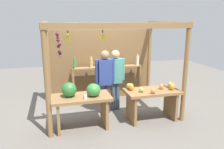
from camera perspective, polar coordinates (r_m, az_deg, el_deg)
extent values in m
plane|color=slate|center=(5.78, -0.49, -9.17)|extent=(12.00, 12.00, 0.00)
cylinder|color=olive|center=(4.35, -16.32, -2.17)|extent=(0.10, 0.10, 2.22)
cylinder|color=olive|center=(5.15, 18.24, 0.19)|extent=(0.10, 0.10, 2.22)
cylinder|color=olive|center=(6.22, -15.98, 2.66)|extent=(0.10, 0.10, 2.22)
cylinder|color=olive|center=(6.81, 9.52, 3.96)|extent=(0.10, 0.10, 2.22)
cube|color=olive|center=(4.38, 2.62, 12.41)|extent=(3.03, 0.12, 0.12)
cube|color=olive|center=(5.15, -16.92, 12.08)|extent=(0.12, 2.03, 0.12)
cube|color=olive|center=(5.85, 13.87, 12.45)|extent=(0.12, 2.03, 0.12)
cube|color=brown|center=(6.40, -2.68, 2.48)|extent=(2.93, 0.04, 1.99)
cylinder|color=brown|center=(4.39, -2.42, 10.97)|extent=(0.02, 0.02, 0.06)
ellipsoid|color=yellow|center=(4.40, -2.11, 9.31)|extent=(0.04, 0.09, 0.13)
ellipsoid|color=yellow|center=(4.41, -2.22, 9.50)|extent=(0.06, 0.06, 0.14)
ellipsoid|color=yellow|center=(4.42, -2.47, 9.49)|extent=(0.07, 0.04, 0.13)
ellipsoid|color=yellow|center=(4.41, -2.71, 9.71)|extent=(0.06, 0.06, 0.14)
ellipsoid|color=yellow|center=(4.38, -2.78, 9.44)|extent=(0.04, 0.07, 0.13)
ellipsoid|color=yellow|center=(4.37, -2.54, 9.40)|extent=(0.06, 0.06, 0.14)
ellipsoid|color=yellow|center=(4.36, -2.28, 9.31)|extent=(0.09, 0.04, 0.13)
ellipsoid|color=yellow|center=(4.38, -1.99, 9.48)|extent=(0.07, 0.07, 0.14)
cylinder|color=brown|center=(4.34, -11.24, 10.68)|extent=(0.02, 0.02, 0.06)
ellipsoid|color=yellow|center=(4.35, -10.87, 8.97)|extent=(0.04, 0.09, 0.15)
ellipsoid|color=yellow|center=(4.37, -10.93, 9.33)|extent=(0.08, 0.07, 0.15)
ellipsoid|color=yellow|center=(4.37, -11.34, 9.33)|extent=(0.09, 0.06, 0.15)
ellipsoid|color=yellow|center=(4.34, -11.71, 9.16)|extent=(0.04, 0.08, 0.15)
ellipsoid|color=yellow|center=(4.31, -11.39, 8.87)|extent=(0.07, 0.05, 0.15)
ellipsoid|color=yellow|center=(4.33, -10.98, 8.82)|extent=(0.06, 0.05, 0.15)
cylinder|color=#4C422D|center=(4.49, -13.50, 7.53)|extent=(0.01, 0.01, 0.55)
sphere|color=#511938|center=(4.46, -13.85, 9.99)|extent=(0.07, 0.07, 0.07)
sphere|color=#601E42|center=(4.48, -13.74, 9.21)|extent=(0.06, 0.06, 0.06)
sphere|color=#47142D|center=(4.46, -13.69, 8.48)|extent=(0.06, 0.06, 0.06)
sphere|color=#47142D|center=(4.50, -13.20, 7.47)|extent=(0.06, 0.06, 0.06)
sphere|color=#511938|center=(4.48, -13.57, 7.03)|extent=(0.06, 0.06, 0.06)
sphere|color=#601E42|center=(4.49, -13.35, 5.58)|extent=(0.06, 0.06, 0.06)
sphere|color=#47142D|center=(4.49, -13.14, 5.24)|extent=(0.06, 0.06, 0.06)
cube|color=olive|center=(4.73, -7.87, -5.86)|extent=(1.23, 0.64, 0.06)
cube|color=olive|center=(4.84, -13.61, -10.21)|extent=(0.06, 0.58, 0.65)
cube|color=olive|center=(4.94, -1.98, -9.28)|extent=(0.06, 0.58, 0.65)
ellipsoid|color=#2D7533|center=(4.69, -10.94, -3.83)|extent=(0.34, 0.34, 0.30)
ellipsoid|color=#38843D|center=(4.65, -4.76, -3.97)|extent=(0.32, 0.32, 0.27)
cylinder|color=white|center=(4.55, -6.84, -5.67)|extent=(0.07, 0.07, 0.09)
cube|color=olive|center=(5.16, 10.24, -4.26)|extent=(1.23, 0.64, 0.06)
cube|color=olive|center=(5.10, 4.98, -8.54)|extent=(0.06, 0.58, 0.65)
cube|color=olive|center=(5.49, 14.78, -7.28)|extent=(0.06, 0.58, 0.65)
ellipsoid|color=#E07F47|center=(4.89, 10.52, -4.20)|extent=(0.15, 0.15, 0.12)
ellipsoid|color=gold|center=(5.47, 14.95, -2.45)|extent=(0.12, 0.12, 0.12)
ellipsoid|color=#B79E47|center=(5.36, 14.70, -2.60)|extent=(0.16, 0.16, 0.15)
ellipsoid|color=#B79E47|center=(5.14, 4.29, -2.98)|extent=(0.15, 0.15, 0.14)
ellipsoid|color=#A8B24C|center=(4.95, 7.54, -3.88)|extent=(0.13, 0.13, 0.12)
ellipsoid|color=gold|center=(5.23, 15.16, -3.03)|extent=(0.16, 0.16, 0.16)
ellipsoid|color=#E07F47|center=(5.24, 12.58, -3.05)|extent=(0.14, 0.14, 0.12)
ellipsoid|color=gold|center=(5.04, 4.92, -3.19)|extent=(0.16, 0.16, 0.17)
cube|color=olive|center=(6.15, -9.86, -2.97)|extent=(0.05, 0.20, 1.00)
cube|color=olive|center=(6.57, 6.91, -1.75)|extent=(0.05, 0.20, 1.00)
cube|color=olive|center=(6.18, -1.22, 1.91)|extent=(1.91, 0.22, 0.04)
cylinder|color=#338C4C|center=(6.00, -9.58, 2.77)|extent=(0.06, 0.06, 0.25)
cylinder|color=#338C4C|center=(5.98, -9.64, 4.23)|extent=(0.03, 0.03, 0.06)
cylinder|color=#D8B266|center=(6.06, -5.33, 2.99)|extent=(0.08, 0.08, 0.25)
cylinder|color=#D8B266|center=(6.03, -5.36, 4.42)|extent=(0.03, 0.03, 0.06)
cylinder|color=gold|center=(6.15, -1.14, 3.16)|extent=(0.07, 0.07, 0.23)
cylinder|color=gold|center=(6.12, -1.14, 4.51)|extent=(0.03, 0.03, 0.06)
cylinder|color=#994C1E|center=(6.26, 2.67, 3.39)|extent=(0.08, 0.08, 0.24)
cylinder|color=#994C1E|center=(6.24, 2.69, 4.77)|extent=(0.03, 0.03, 0.06)
cylinder|color=silver|center=(6.41, 6.57, 3.58)|extent=(0.08, 0.08, 0.25)
cylinder|color=silver|center=(6.38, 6.61, 4.94)|extent=(0.04, 0.04, 0.06)
cylinder|color=#483E66|center=(5.51, -2.37, -6.29)|extent=(0.11, 0.11, 0.73)
cylinder|color=#483E66|center=(5.53, -1.15, -6.19)|extent=(0.11, 0.11, 0.73)
cube|color=#2D428C|center=(5.32, -1.81, 0.61)|extent=(0.32, 0.19, 0.62)
cylinder|color=#2D428C|center=(5.27, -3.93, 0.80)|extent=(0.08, 0.08, 0.56)
cylinder|color=#2D428C|center=(5.36, 0.27, 1.06)|extent=(0.08, 0.08, 0.56)
sphere|color=#997051|center=(5.24, -1.84, 5.03)|extent=(0.21, 0.21, 0.21)
cylinder|color=#445362|center=(5.69, 0.25, -5.65)|extent=(0.11, 0.11, 0.72)
cylinder|color=#445362|center=(5.72, 1.41, -5.55)|extent=(0.11, 0.11, 0.72)
cube|color=teal|center=(5.51, 0.85, 0.95)|extent=(0.32, 0.19, 0.61)
cylinder|color=teal|center=(5.46, -1.17, 1.14)|extent=(0.08, 0.08, 0.55)
cylinder|color=teal|center=(5.56, 2.84, 1.38)|extent=(0.08, 0.08, 0.55)
sphere|color=tan|center=(5.43, 0.87, 5.17)|extent=(0.21, 0.21, 0.21)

